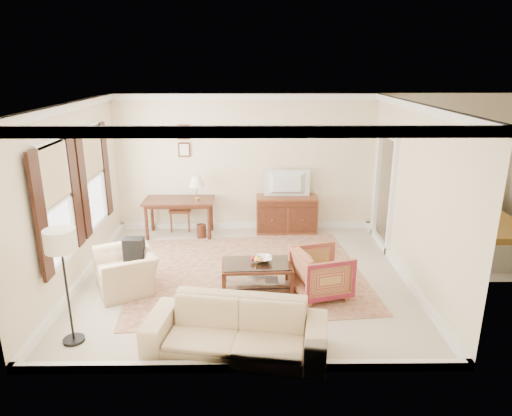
{
  "coord_description": "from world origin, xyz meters",
  "views": [
    {
      "loc": [
        0.12,
        -7.03,
        3.49
      ],
      "look_at": [
        0.2,
        0.3,
        1.15
      ],
      "focal_mm": 32.0,
      "sensor_mm": 36.0,
      "label": 1
    }
  ],
  "objects_px": {
    "sideboard": "(286,214)",
    "sofa": "(236,321)",
    "writing_desk": "(179,205)",
    "coffee_table": "(257,269)",
    "striped_armchair": "(321,271)",
    "tv": "(287,176)",
    "club_armchair": "(126,264)"
  },
  "relations": [
    {
      "from": "club_armchair",
      "to": "sideboard",
      "type": "bearing_deg",
      "value": 107.74
    },
    {
      "from": "sideboard",
      "to": "striped_armchair",
      "type": "xyz_separation_m",
      "value": [
        0.33,
        -2.82,
        0.01
      ]
    },
    {
      "from": "sideboard",
      "to": "striped_armchair",
      "type": "height_order",
      "value": "striped_armchair"
    },
    {
      "from": "writing_desk",
      "to": "sideboard",
      "type": "bearing_deg",
      "value": 4.61
    },
    {
      "from": "writing_desk",
      "to": "coffee_table",
      "type": "distance_m",
      "value": 2.95
    },
    {
      "from": "striped_armchair",
      "to": "club_armchair",
      "type": "height_order",
      "value": "club_armchair"
    },
    {
      "from": "coffee_table",
      "to": "club_armchair",
      "type": "distance_m",
      "value": 2.09
    },
    {
      "from": "sideboard",
      "to": "sofa",
      "type": "xyz_separation_m",
      "value": [
        -0.95,
        -4.3,
        0.04
      ]
    },
    {
      "from": "tv",
      "to": "sofa",
      "type": "bearing_deg",
      "value": 77.49
    },
    {
      "from": "striped_armchair",
      "to": "sofa",
      "type": "xyz_separation_m",
      "value": [
        -1.28,
        -1.49,
        0.03
      ]
    },
    {
      "from": "tv",
      "to": "sofa",
      "type": "relative_size",
      "value": 0.41
    },
    {
      "from": "sideboard",
      "to": "striped_armchair",
      "type": "bearing_deg",
      "value": -83.26
    },
    {
      "from": "striped_armchair",
      "to": "club_armchair",
      "type": "xyz_separation_m",
      "value": [
        -3.09,
        0.21,
        0.03
      ]
    },
    {
      "from": "writing_desk",
      "to": "sideboard",
      "type": "distance_m",
      "value": 2.28
    },
    {
      "from": "tv",
      "to": "club_armchair",
      "type": "bearing_deg",
      "value": 43.16
    },
    {
      "from": "sideboard",
      "to": "striped_armchair",
      "type": "relative_size",
      "value": 1.57
    },
    {
      "from": "striped_armchair",
      "to": "sofa",
      "type": "bearing_deg",
      "value": 123.76
    },
    {
      "from": "writing_desk",
      "to": "club_armchair",
      "type": "bearing_deg",
      "value": -101.58
    },
    {
      "from": "sideboard",
      "to": "sofa",
      "type": "relative_size",
      "value": 0.57
    },
    {
      "from": "sideboard",
      "to": "tv",
      "type": "xyz_separation_m",
      "value": [
        0.0,
        -0.02,
        0.86
      ]
    },
    {
      "from": "coffee_table",
      "to": "sofa",
      "type": "bearing_deg",
      "value": -99.67
    },
    {
      "from": "club_armchair",
      "to": "sofa",
      "type": "xyz_separation_m",
      "value": [
        1.8,
        -1.7,
        0.0
      ]
    },
    {
      "from": "sofa",
      "to": "club_armchair",
      "type": "bearing_deg",
      "value": 146.11
    },
    {
      "from": "tv",
      "to": "coffee_table",
      "type": "xyz_separation_m",
      "value": [
        -0.67,
        -2.63,
        -0.89
      ]
    },
    {
      "from": "tv",
      "to": "sofa",
      "type": "height_order",
      "value": "tv"
    },
    {
      "from": "sideboard",
      "to": "tv",
      "type": "height_order",
      "value": "tv"
    },
    {
      "from": "coffee_table",
      "to": "striped_armchair",
      "type": "bearing_deg",
      "value": -9.36
    },
    {
      "from": "writing_desk",
      "to": "coffee_table",
      "type": "xyz_separation_m",
      "value": [
        1.59,
        -2.47,
        -0.32
      ]
    },
    {
      "from": "club_armchair",
      "to": "tv",
      "type": "bearing_deg",
      "value": 107.51
    },
    {
      "from": "coffee_table",
      "to": "sofa",
      "type": "height_order",
      "value": "sofa"
    },
    {
      "from": "tv",
      "to": "striped_armchair",
      "type": "distance_m",
      "value": 2.94
    },
    {
      "from": "tv",
      "to": "coffee_table",
      "type": "height_order",
      "value": "tv"
    }
  ]
}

